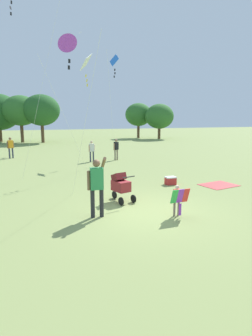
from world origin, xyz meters
The scene contains 15 objects.
ground_plane centered at (0.00, 0.00, 0.00)m, with size 120.00×120.00×0.00m, color #849351.
treeline_distant centered at (-5.20, 27.79, 3.46)m, with size 35.05×7.05×5.62m.
child_with_butterfly_kite centered at (0.70, -0.71, 0.58)m, with size 0.58×0.33×0.95m.
person_adult_flyer centered at (-1.57, 0.02, 1.04)m, with size 0.59×0.52×1.81m.
stroller centered at (-0.42, 1.29, 0.61)m, with size 0.72×1.12×1.03m.
kite_adult_black centered at (-1.87, 2.74, 5.42)m, with size 0.96×2.92×5.77m.
kite_orange_delta centered at (2.32, 10.89, 6.38)m, with size 1.75×4.24×7.10m.
kite_green_novelty centered at (-3.63, 6.30, 7.89)m, with size 2.48×1.56×8.77m.
kite_blue_high centered at (-0.48, 6.59, 5.43)m, with size 2.77×2.89×6.06m.
distant_kites_cluster centered at (0.87, 20.28, 12.66)m, with size 18.15×9.76×10.67m.
person_red_shirt centered at (-4.55, 13.85, 0.89)m, with size 0.46×0.30×1.51m.
person_sitting_far centered at (0.58, 10.39, 0.82)m, with size 0.44×0.24×1.39m.
person_couple_left centered at (2.33, 10.57, 0.86)m, with size 0.41×0.33×1.45m.
picnic_blanket centered at (4.35, 2.10, 0.01)m, with size 1.48×1.15×0.02m, color #CC3D3D.
cooler_box centered at (2.44, 2.94, 0.18)m, with size 0.45×0.33×0.35m.
Camera 1 is at (-3.41, -7.78, 2.93)m, focal length 30.06 mm.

